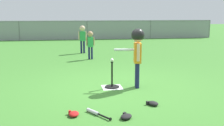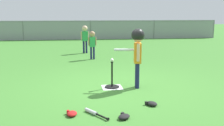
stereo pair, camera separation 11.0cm
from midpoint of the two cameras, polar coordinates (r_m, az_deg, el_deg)
The scene contains 12 objects.
ground_plane at distance 5.95m, azimuth 1.67°, elevation -5.24°, with size 60.00×60.00×0.00m, color #3D7A2D.
home_plate at distance 5.95m, azimuth 0.53°, elevation -5.17°, with size 0.44×0.44×0.01m, color white.
batting_tee at distance 5.93m, azimuth 0.53°, elevation -4.42°, with size 0.32×0.32×0.58m.
baseball_on_tee at distance 5.82m, azimuth 0.54°, elevation 0.62°, with size 0.07×0.07×0.07m, color white.
batter_child at distance 5.79m, azimuth 5.97°, elevation 3.63°, with size 0.65×0.37×1.30m.
fielder_near_left at distance 10.90m, azimuth -5.50°, elevation 5.86°, with size 0.33×0.22×1.12m.
fielder_deep_left at distance 9.43m, azimuth -3.88°, elevation 4.64°, with size 0.29×0.20×0.99m.
spare_bat_silver at distance 4.44m, azimuth -3.27°, elevation -10.51°, with size 0.37×0.50×0.06m.
glove_by_plate at distance 4.89m, azimuth 9.09°, elevation -8.53°, with size 0.24×0.26×0.07m.
glove_near_bats at distance 4.27m, azimuth 3.32°, elevation -11.31°, with size 0.27×0.27×0.07m.
glove_tossed_aside at distance 4.42m, azimuth -7.84°, elevation -10.61°, with size 0.18×0.23×0.07m.
outfield_fence at distance 16.53m, azimuth -4.39°, elevation 7.16°, with size 16.06×0.06×1.15m.
Camera 2 is at (-0.87, -5.65, 1.63)m, focal length 42.95 mm.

